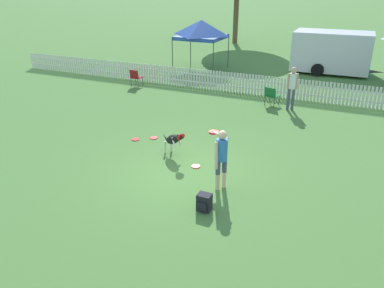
% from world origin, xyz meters
% --- Properties ---
extents(ground_plane, '(240.00, 240.00, 0.00)m').
position_xyz_m(ground_plane, '(0.00, 0.00, 0.00)').
color(ground_plane, '#4C7A38').
extents(handler_person, '(0.75, 0.98, 1.56)m').
position_xyz_m(handler_person, '(1.18, -0.48, 0.97)').
color(handler_person, beige).
rests_on(handler_person, ground_plane).
extents(leaping_dog, '(1.03, 0.73, 0.87)m').
position_xyz_m(leaping_dog, '(-0.73, 0.70, 0.53)').
color(leaping_dog, black).
rests_on(leaping_dog, ground_plane).
extents(frisbee_near_handler, '(0.25, 0.25, 0.02)m').
position_xyz_m(frisbee_near_handler, '(0.16, 0.32, 0.01)').
color(frisbee_near_handler, red).
rests_on(frisbee_near_handler, ground_plane).
extents(frisbee_near_dog, '(0.25, 0.25, 0.02)m').
position_xyz_m(frisbee_near_dog, '(-1.94, 1.63, 0.01)').
color(frisbee_near_dog, red).
rests_on(frisbee_near_dog, ground_plane).
extents(frisbee_midfield, '(0.25, 0.25, 0.02)m').
position_xyz_m(frisbee_midfield, '(-2.42, 1.27, 0.01)').
color(frisbee_midfield, red).
rests_on(frisbee_midfield, ground_plane).
extents(backpack_on_grass, '(0.31, 0.29, 0.41)m').
position_xyz_m(backpack_on_grass, '(1.20, -1.58, 0.20)').
color(backpack_on_grass, black).
rests_on(backpack_on_grass, ground_plane).
extents(picket_fence, '(27.74, 0.04, 0.90)m').
position_xyz_m(picket_fence, '(-0.00, 8.02, 0.45)').
color(picket_fence, silver).
rests_on(picket_fence, ground_plane).
extents(folding_chair_blue_left, '(0.63, 0.64, 0.79)m').
position_xyz_m(folding_chair_blue_left, '(0.75, 6.70, 0.47)').
color(folding_chair_blue_left, '#333338').
rests_on(folding_chair_blue_left, ground_plane).
extents(folding_chair_center, '(0.50, 0.52, 0.84)m').
position_xyz_m(folding_chair_center, '(-5.99, 6.98, 0.50)').
color(folding_chair_center, '#333338').
rests_on(folding_chair_center, ground_plane).
extents(canopy_tent_main, '(2.50, 2.50, 2.77)m').
position_xyz_m(canopy_tent_main, '(-4.60, 11.82, 2.25)').
color(canopy_tent_main, '#333338').
rests_on(canopy_tent_main, ground_plane).
extents(spectator_standing, '(0.40, 0.27, 1.73)m').
position_xyz_m(spectator_standing, '(1.58, 6.46, 1.06)').
color(spectator_standing, '#474C5B').
rests_on(spectator_standing, ground_plane).
extents(equipment_trailer, '(4.89, 2.52, 2.24)m').
position_xyz_m(equipment_trailer, '(2.29, 14.06, 1.19)').
color(equipment_trailer, silver).
rests_on(equipment_trailer, ground_plane).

